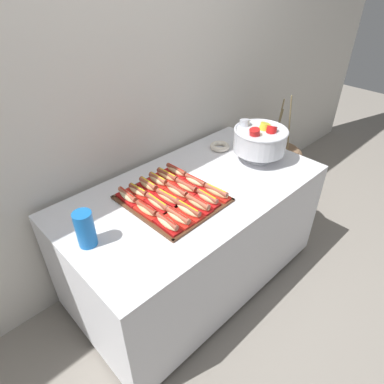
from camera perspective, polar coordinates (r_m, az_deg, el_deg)
ground_plane at (r=2.52m, az=0.28°, el=-13.95°), size 10.00×10.00×0.00m
back_wall at (r=2.13m, az=-10.00°, el=18.30°), size 6.00×0.10×2.60m
buffet_table at (r=2.22m, az=0.31°, el=-7.15°), size 1.64×0.87×0.77m
floor_vase at (r=3.26m, az=14.22°, el=3.28°), size 0.48×0.48×1.00m
serving_tray at (r=1.91m, az=-3.34°, el=-1.19°), size 0.50×0.54×0.01m
hot_dog_0 at (r=1.69m, az=-4.22°, el=-5.38°), size 0.06×0.16×0.06m
hot_dog_1 at (r=1.73m, az=-2.37°, el=-4.30°), size 0.07×0.17×0.06m
hot_dog_2 at (r=1.77m, az=-0.62°, el=-3.14°), size 0.07×0.18×0.06m
hot_dog_3 at (r=1.81m, az=1.05°, el=-2.04°), size 0.07×0.17×0.06m
hot_dog_4 at (r=1.86m, az=2.64°, el=-1.07°), size 0.06×0.16×0.06m
hot_dog_5 at (r=1.90m, az=4.16°, el=-0.06°), size 0.07×0.18×0.06m
hot_dog_6 at (r=1.80m, az=-7.76°, el=-3.01°), size 0.07×0.16×0.06m
hot_dog_7 at (r=1.83m, az=-5.95°, el=-1.93°), size 0.06×0.18×0.06m
hot_dog_8 at (r=1.87m, az=-4.21°, el=-0.96°), size 0.07×0.19×0.06m
hot_dog_9 at (r=1.91m, az=-2.55°, el=0.08°), size 0.06×0.17×0.06m
hot_dog_10 at (r=1.95m, az=-0.95°, el=0.91°), size 0.08×0.16×0.06m
hot_dog_11 at (r=2.00m, az=0.57°, el=1.79°), size 0.08×0.16×0.06m
hot_dog_12 at (r=1.90m, az=-10.91°, el=-0.76°), size 0.06×0.17×0.06m
hot_dog_13 at (r=1.94m, az=-9.13°, el=0.10°), size 0.08×0.16×0.06m
hot_dog_14 at (r=1.97m, az=-7.44°, el=1.11°), size 0.06×0.15×0.06m
hot_dog_15 at (r=2.01m, az=-5.80°, el=1.97°), size 0.07×0.16×0.06m
hot_dog_16 at (r=2.05m, az=-4.21°, el=2.73°), size 0.08×0.18×0.06m
hot_dog_17 at (r=2.09m, az=-2.69°, el=3.56°), size 0.07×0.17×0.06m
punch_bowl at (r=2.26m, az=11.50°, el=8.79°), size 0.35×0.35×0.27m
cup_stack at (r=1.65m, az=-17.77°, el=-6.04°), size 0.09×0.09×0.19m
donut at (r=2.42m, az=4.77°, el=7.75°), size 0.14×0.14×0.04m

